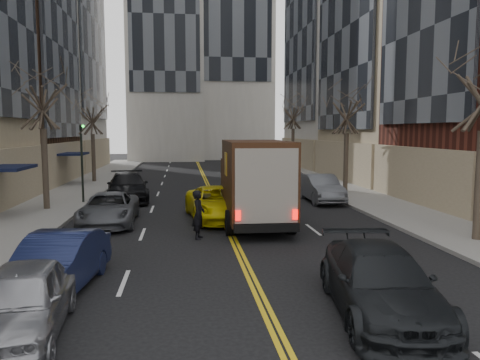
{
  "coord_description": "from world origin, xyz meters",
  "views": [
    {
      "loc": [
        -1.86,
        -4.64,
        4.12
      ],
      "look_at": [
        0.34,
        13.29,
        2.2
      ],
      "focal_mm": 35.0,
      "sensor_mm": 36.0,
      "label": 1
    }
  ],
  "objects_px": {
    "ups_truck": "(255,183)",
    "pedestrian": "(199,215)",
    "taxi": "(217,203)",
    "observer_sedan": "(380,282)"
  },
  "relations": [
    {
      "from": "ups_truck",
      "to": "pedestrian",
      "type": "bearing_deg",
      "value": -137.72
    },
    {
      "from": "taxi",
      "to": "ups_truck",
      "type": "bearing_deg",
      "value": -50.55
    },
    {
      "from": "observer_sedan",
      "to": "taxi",
      "type": "xyz_separation_m",
      "value": [
        -2.77,
        11.65,
        0.01
      ]
    },
    {
      "from": "pedestrian",
      "to": "observer_sedan",
      "type": "bearing_deg",
      "value": -141.37
    },
    {
      "from": "observer_sedan",
      "to": "pedestrian",
      "type": "height_order",
      "value": "pedestrian"
    },
    {
      "from": "pedestrian",
      "to": "ups_truck",
      "type": "bearing_deg",
      "value": -35.34
    },
    {
      "from": "ups_truck",
      "to": "taxi",
      "type": "relative_size",
      "value": 1.23
    },
    {
      "from": "observer_sedan",
      "to": "pedestrian",
      "type": "distance_m",
      "value": 8.78
    },
    {
      "from": "observer_sedan",
      "to": "taxi",
      "type": "height_order",
      "value": "taxi"
    },
    {
      "from": "observer_sedan",
      "to": "pedestrian",
      "type": "bearing_deg",
      "value": 122.94
    }
  ]
}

